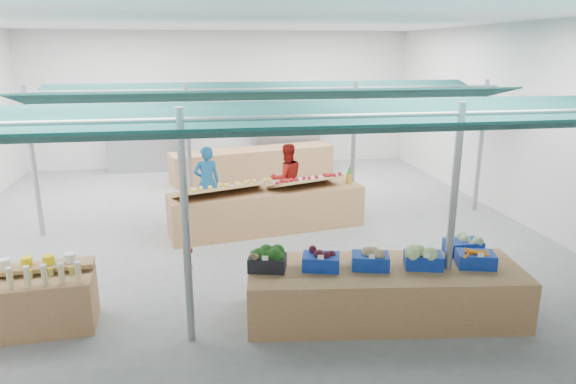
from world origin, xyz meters
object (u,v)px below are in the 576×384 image
at_px(fruit_counter, 267,210).
at_px(vendor_left, 207,182).
at_px(bottle_shelf, 30,301).
at_px(vendor_right, 287,178).
at_px(veg_counter, 384,292).
at_px(crate_stack, 498,287).

relative_size(fruit_counter, vendor_left, 2.50).
relative_size(bottle_shelf, vendor_left, 1.05).
relative_size(bottle_shelf, fruit_counter, 0.42).
bearing_deg(fruit_counter, vendor_right, 51.65).
bearing_deg(bottle_shelf, vendor_right, 42.70).
distance_m(veg_counter, crate_stack, 1.73).
bearing_deg(crate_stack, bottle_shelf, 175.43).
bearing_deg(veg_counter, crate_stack, 6.93).
xyz_separation_m(vendor_left, vendor_right, (1.80, 0.00, 0.00)).
distance_m(bottle_shelf, veg_counter, 4.79).
height_order(veg_counter, crate_stack, veg_counter).
xyz_separation_m(bottle_shelf, vendor_left, (2.45, 4.46, 0.40)).
bearing_deg(veg_counter, bottle_shelf, -178.14).
distance_m(vendor_left, vendor_right, 1.80).
distance_m(crate_stack, vendor_left, 6.43).
bearing_deg(vendor_left, vendor_right, 170.26).
height_order(bottle_shelf, veg_counter, bottle_shelf).
relative_size(crate_stack, vendor_right, 0.39).
relative_size(bottle_shelf, crate_stack, 2.70).
bearing_deg(veg_counter, fruit_counter, 113.91).
distance_m(veg_counter, fruit_counter, 4.01).
xyz_separation_m(veg_counter, fruit_counter, (-1.11, 3.85, 0.06)).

